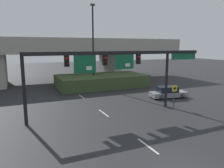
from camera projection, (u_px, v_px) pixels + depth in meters
name	position (u px, v px, depth m)	size (l,w,h in m)	color
lane_markings	(91.00, 104.00, 24.46)	(0.14, 40.75, 0.01)	silver
signal_gantry	(117.00, 62.00, 20.29)	(17.87, 0.44, 5.92)	black
speed_limit_sign	(174.00, 93.00, 22.46)	(0.60, 0.11, 2.44)	#4C4C4C
highway_light_pole_near	(93.00, 44.00, 33.69)	(0.70, 0.36, 12.60)	black
overpass_bridge	(60.00, 51.00, 38.60)	(44.94, 9.93, 7.68)	#A39E93
grass_embankment	(101.00, 81.00, 34.78)	(13.70, 7.40, 1.82)	#384C28
parked_sedan_near_right	(168.00, 92.00, 27.22)	(4.79, 2.52, 1.41)	gray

